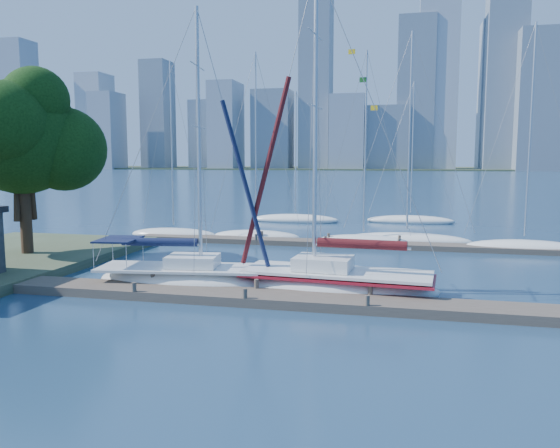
# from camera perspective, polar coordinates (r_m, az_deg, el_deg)

# --- Properties ---
(ground) EXTENTS (700.00, 700.00, 0.00)m
(ground) POSITION_cam_1_polar(r_m,az_deg,el_deg) (23.68, -3.05, -8.14)
(ground) COLOR navy
(ground) RESTS_ON ground
(near_dock) EXTENTS (26.00, 2.00, 0.40)m
(near_dock) POSITION_cam_1_polar(r_m,az_deg,el_deg) (23.63, -3.06, -7.67)
(near_dock) COLOR #493F35
(near_dock) RESTS_ON ground
(far_dock) EXTENTS (30.00, 1.80, 0.36)m
(far_dock) POSITION_cam_1_polar(r_m,az_deg,el_deg) (38.68, 6.40, -2.04)
(far_dock) COLOR #493F35
(far_dock) RESTS_ON ground
(far_shore) EXTENTS (800.00, 100.00, 1.50)m
(far_shore) POSITION_cam_1_polar(r_m,az_deg,el_deg) (342.09, 12.03, 5.64)
(far_shore) COLOR #38472D
(far_shore) RESTS_ON ground
(tree) EXTENTS (8.86, 8.06, 11.33)m
(tree) POSITION_cam_1_polar(r_m,az_deg,el_deg) (35.68, -25.39, 8.43)
(tree) COLOR #302115
(tree) RESTS_ON ground
(sailboat_navy) EXTENTS (8.71, 3.81, 13.54)m
(sailboat_navy) POSITION_cam_1_polar(r_m,az_deg,el_deg) (26.55, -10.33, -4.27)
(sailboat_navy) COLOR white
(sailboat_navy) RESTS_ON ground
(sailboat_maroon) EXTENTS (9.32, 3.68, 15.09)m
(sailboat_maroon) POSITION_cam_1_polar(r_m,az_deg,el_deg) (24.94, 5.92, -4.72)
(sailboat_maroon) COLOR white
(sailboat_maroon) RESTS_ON ground
(bg_boat_0) EXTENTS (7.40, 4.73, 13.82)m
(bg_boat_0) POSITION_cam_1_polar(r_m,az_deg,el_deg) (43.58, -11.03, -1.01)
(bg_boat_0) COLOR white
(bg_boat_0) RESTS_ON ground
(bg_boat_1) EXTENTS (7.14, 4.73, 14.25)m
(bg_boat_1) POSITION_cam_1_polar(r_m,az_deg,el_deg) (41.61, -2.49, -1.25)
(bg_boat_1) COLOR white
(bg_boat_1) RESTS_ON ground
(bg_boat_2) EXTENTS (7.11, 3.80, 13.91)m
(bg_boat_2) POSITION_cam_1_polar(r_m,az_deg,el_deg) (39.66, 8.72, -1.74)
(bg_boat_2) COLOR white
(bg_boat_2) RESTS_ON ground
(bg_boat_3) EXTENTS (9.44, 3.18, 15.30)m
(bg_boat_3) POSITION_cam_1_polar(r_m,az_deg,el_deg) (40.53, 13.09, -1.62)
(bg_boat_3) COLOR white
(bg_boat_3) RESTS_ON ground
(bg_boat_4) EXTENTS (7.99, 3.88, 15.10)m
(bg_boat_4) POSITION_cam_1_polar(r_m,az_deg,el_deg) (39.69, 24.15, -2.22)
(bg_boat_4) COLOR white
(bg_boat_4) RESTS_ON ground
(bg_boat_6) EXTENTS (8.67, 2.91, 12.86)m
(bg_boat_6) POSITION_cam_1_polar(r_m,az_deg,el_deg) (53.27, 1.64, 0.51)
(bg_boat_6) COLOR white
(bg_boat_6) RESTS_ON ground
(bg_boat_7) EXTENTS (8.52, 4.47, 13.68)m
(bg_boat_7) POSITION_cam_1_polar(r_m,az_deg,el_deg) (53.90, 13.47, 0.39)
(bg_boat_7) COLOR white
(bg_boat_7) RESTS_ON ground
(skyline) EXTENTS (501.69, 51.31, 113.12)m
(skyline) POSITION_cam_1_polar(r_m,az_deg,el_deg) (314.09, 16.40, 11.90)
(skyline) COLOR slate
(skyline) RESTS_ON ground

